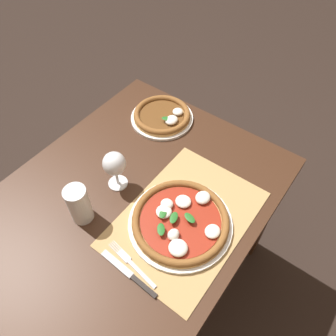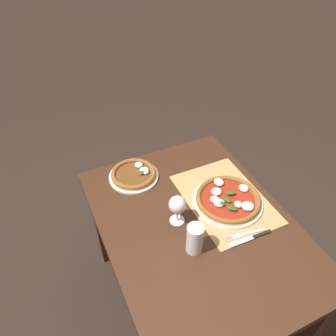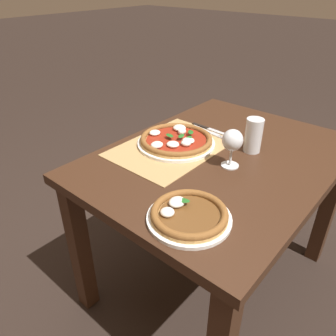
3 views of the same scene
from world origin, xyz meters
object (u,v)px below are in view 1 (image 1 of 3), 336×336
pizza_far (162,116)px  fork (132,264)px  wine_glass (114,165)px  knife (128,273)px  pizza_near (181,221)px  pint_glass (79,205)px

pizza_far → fork: bearing=-150.9°
pizza_far → wine_glass: wine_glass is taller
knife → pizza_near: bearing=-6.9°
pizza_near → fork: (-0.20, 0.04, -0.02)m
pizza_near → wine_glass: bearing=89.5°
pint_glass → fork: 0.25m
wine_glass → knife: bearing=-132.6°
pizza_near → pizza_far: pizza_near is taller
fork → wine_glass: bearing=49.8°
pizza_near → wine_glass: (0.00, 0.28, 0.08)m
pint_glass → wine_glass: bearing=-0.7°
pizza_far → knife: (-0.59, -0.33, -0.01)m
pizza_near → pint_glass: 0.33m
pizza_near → fork: size_ratio=1.70×
pizza_near → knife: pizza_near is taller
pizza_far → wine_glass: 0.38m
pizza_near → fork: bearing=169.0°
pizza_near → wine_glass: 0.29m
pizza_far → wine_glass: bearing=-168.1°
pint_glass → pizza_far: bearing=7.9°
wine_glass → knife: wine_glass is taller
pizza_far → knife: 0.68m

